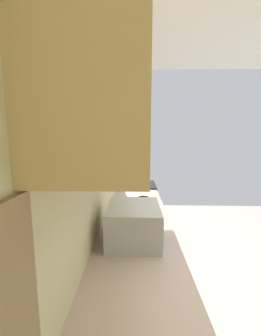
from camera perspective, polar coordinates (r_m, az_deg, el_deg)
The scene contains 7 objects.
ground_plane at distance 2.64m, azimuth 32.63°, elevation -31.85°, with size 6.22×6.22×0.00m, color beige.
wall_back at distance 1.75m, azimuth -10.32°, elevation 0.52°, with size 4.01×0.12×2.84m, color beige.
counter_run at distance 1.82m, azimuth 1.55°, elevation -33.41°, with size 3.20×0.64×0.88m.
upper_cabinets at distance 1.38m, azimuth -4.20°, elevation 18.42°, with size 1.78×0.33×0.73m.
oven_range at distance 3.47m, azimuth 1.78°, elevation -11.75°, with size 0.61×0.65×1.06m.
microwave at distance 1.58m, azimuth 0.97°, elevation -15.37°, with size 0.45×0.40×0.27m.
bowl at distance 2.53m, azimuth 3.76°, elevation -8.74°, with size 0.17×0.17×0.04m.
Camera 1 is at (-1.69, 1.16, 1.66)m, focal length 21.34 mm.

